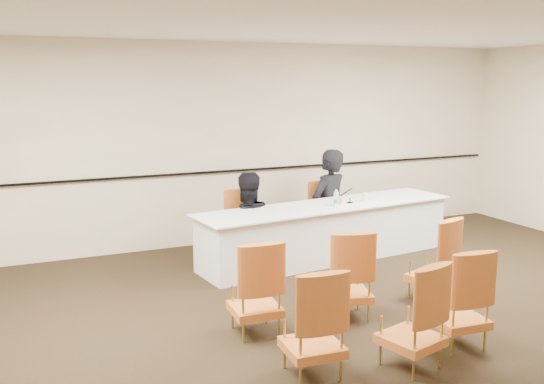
{
  "coord_description": "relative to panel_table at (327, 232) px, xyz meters",
  "views": [
    {
      "loc": [
        -3.04,
        -4.53,
        2.44
      ],
      "look_at": [
        0.16,
        2.6,
        1.0
      ],
      "focal_mm": 40.0,
      "sensor_mm": 36.0,
      "label": 1
    }
  ],
  "objects": [
    {
      "name": "floor",
      "position": [
        -0.99,
        -2.57,
        -0.38
      ],
      "size": [
        10.0,
        10.0,
        0.0
      ],
      "primitive_type": "plane",
      "color": "black",
      "rests_on": "ground"
    },
    {
      "name": "ceiling",
      "position": [
        -0.99,
        -2.57,
        2.62
      ],
      "size": [
        10.0,
        10.0,
        0.0
      ],
      "primitive_type": "plane",
      "rotation": [
        3.14,
        0.0,
        0.0
      ],
      "color": "white",
      "rests_on": "ground"
    },
    {
      "name": "wall_back",
      "position": [
        -0.99,
        1.43,
        1.12
      ],
      "size": [
        10.0,
        0.04,
        3.0
      ],
      "primitive_type": "cube",
      "color": "beige",
      "rests_on": "ground"
    },
    {
      "name": "wall_rail",
      "position": [
        -0.99,
        1.39,
        0.72
      ],
      "size": [
        9.8,
        0.04,
        0.03
      ],
      "primitive_type": "cube",
      "color": "black",
      "rests_on": "wall_back"
    },
    {
      "name": "panel_table",
      "position": [
        0.0,
        0.0,
        0.0
      ],
      "size": [
        3.88,
        1.31,
        0.76
      ],
      "primitive_type": null,
      "rotation": [
        0.0,
        0.0,
        0.12
      ],
      "color": "white",
      "rests_on": "ground"
    },
    {
      "name": "panelist_main",
      "position": [
        0.36,
        0.61,
        0.13
      ],
      "size": [
        0.81,
        0.68,
        1.88
      ],
      "primitive_type": "imported",
      "rotation": [
        0.0,
        0.0,
        3.54
      ],
      "color": "black",
      "rests_on": "ground"
    },
    {
      "name": "panelist_main_chair",
      "position": [
        0.36,
        0.61,
        0.09
      ],
      "size": [
        0.55,
        0.55,
        0.95
      ],
      "primitive_type": null,
      "rotation": [
        0.0,
        0.0,
        0.12
      ],
      "color": "#BE5622",
      "rests_on": "ground"
    },
    {
      "name": "panelist_second",
      "position": [
        -1.03,
        0.45,
        0.0
      ],
      "size": [
        0.82,
        0.64,
        1.66
      ],
      "primitive_type": "imported",
      "rotation": [
        0.0,
        0.0,
        3.12
      ],
      "color": "black",
      "rests_on": "ground"
    },
    {
      "name": "panelist_second_chair",
      "position": [
        -1.03,
        0.45,
        0.09
      ],
      "size": [
        0.55,
        0.55,
        0.95
      ],
      "primitive_type": null,
      "rotation": [
        0.0,
        0.0,
        0.12
      ],
      "color": "#BE5622",
      "rests_on": "ground"
    },
    {
      "name": "papers",
      "position": [
        0.41,
        -0.01,
        0.38
      ],
      "size": [
        0.37,
        0.34,
        0.0
      ],
      "primitive_type": "cube",
      "rotation": [
        0.0,
        0.0,
        0.51
      ],
      "color": "white",
      "rests_on": "panel_table"
    },
    {
      "name": "microphone",
      "position": [
        0.34,
        -0.03,
        0.51
      ],
      "size": [
        0.17,
        0.2,
        0.25
      ],
      "primitive_type": null,
      "rotation": [
        0.0,
        0.0,
        0.54
      ],
      "color": "black",
      "rests_on": "panel_table"
    },
    {
      "name": "water_bottle",
      "position": [
        0.08,
        -0.1,
        0.49
      ],
      "size": [
        0.09,
        0.09,
        0.22
      ],
      "primitive_type": null,
      "rotation": [
        0.0,
        0.0,
        0.38
      ],
      "color": "teal",
      "rests_on": "panel_table"
    },
    {
      "name": "drinking_glass",
      "position": [
        0.2,
        -0.03,
        0.43
      ],
      "size": [
        0.08,
        0.08,
        0.1
      ],
      "primitive_type": "cylinder",
      "rotation": [
        0.0,
        0.0,
        0.33
      ],
      "color": "silver",
      "rests_on": "panel_table"
    },
    {
      "name": "coffee_cup",
      "position": [
        0.59,
        -0.02,
        0.44
      ],
      "size": [
        0.1,
        0.1,
        0.13
      ],
      "primitive_type": "cylinder",
      "rotation": [
        0.0,
        0.0,
        -0.19
      ],
      "color": "silver",
      "rests_on": "panel_table"
    },
    {
      "name": "aud_chair_front_left",
      "position": [
        -1.88,
        -1.93,
        0.09
      ],
      "size": [
        0.53,
        0.53,
        0.95
      ],
      "primitive_type": null,
      "rotation": [
        0.0,
        0.0,
        -0.07
      ],
      "color": "#BE5622",
      "rests_on": "ground"
    },
    {
      "name": "aud_chair_front_mid",
      "position": [
        -0.86,
        -1.95,
        0.09
      ],
      "size": [
        0.61,
        0.61,
        0.95
      ],
      "primitive_type": null,
      "rotation": [
        0.0,
        0.0,
        -0.26
      ],
      "color": "#BE5622",
      "rests_on": "ground"
    },
    {
      "name": "aud_chair_front_right",
      "position": [
        0.31,
        -1.88,
        0.09
      ],
      "size": [
        0.63,
        0.63,
        0.95
      ],
      "primitive_type": null,
      "rotation": [
        0.0,
        0.0,
        0.33
      ],
      "color": "#BE5622",
      "rests_on": "ground"
    },
    {
      "name": "aud_chair_back_left",
      "position": [
        -1.78,
        -2.92,
        0.09
      ],
      "size": [
        0.54,
        0.54,
        0.95
      ],
      "primitive_type": null,
      "rotation": [
        0.0,
        0.0,
        -0.08
      ],
      "color": "#BE5622",
      "rests_on": "ground"
    },
    {
      "name": "aud_chair_back_mid",
      "position": [
        -0.93,
        -3.13,
        0.09
      ],
      "size": [
        0.61,
        0.61,
        0.95
      ],
      "primitive_type": null,
      "rotation": [
        0.0,
        0.0,
        0.25
      ],
      "color": "#BE5622",
      "rests_on": "ground"
    },
    {
      "name": "aud_chair_back_right",
      "position": [
        -0.28,
        -2.96,
        0.09
      ],
      "size": [
        0.54,
        0.54,
        0.95
      ],
      "primitive_type": null,
      "rotation": [
        0.0,
        0.0,
        -0.08
      ],
      "color": "#BE5622",
      "rests_on": "ground"
    }
  ]
}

